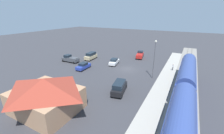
{
  "coord_description": "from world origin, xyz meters",
  "views": [
    {
      "loc": [
        -13.55,
        34.06,
        13.91
      ],
      "look_at": [
        3.1,
        2.9,
        1.0
      ],
      "focal_mm": 23.55,
      "sensor_mm": 36.0,
      "label": 1
    }
  ],
  "objects_px": {
    "pickup_charcoal": "(70,59)",
    "light_pole_near_platform": "(154,55)",
    "pickup_red": "(140,55)",
    "suv_tan": "(91,56)",
    "suv_black": "(119,87)",
    "station_building": "(46,94)",
    "sedan_white": "(114,62)",
    "sedan_blue": "(83,66)",
    "pedestrian_on_platform": "(173,67)"
  },
  "relations": [
    {
      "from": "sedan_white",
      "to": "sedan_blue",
      "type": "distance_m",
      "value": 9.01
    },
    {
      "from": "sedan_blue",
      "to": "light_pole_near_platform",
      "type": "bearing_deg",
      "value": -170.77
    },
    {
      "from": "light_pole_near_platform",
      "to": "sedan_blue",
      "type": "bearing_deg",
      "value": 9.23
    },
    {
      "from": "suv_black",
      "to": "light_pole_near_platform",
      "type": "height_order",
      "value": "light_pole_near_platform"
    },
    {
      "from": "pedestrian_on_platform",
      "to": "light_pole_near_platform",
      "type": "xyz_separation_m",
      "value": [
        3.53,
        6.59,
        4.07
      ]
    },
    {
      "from": "suv_black",
      "to": "pickup_charcoal",
      "type": "bearing_deg",
      "value": -24.65
    },
    {
      "from": "sedan_white",
      "to": "sedan_blue",
      "type": "bearing_deg",
      "value": 52.85
    },
    {
      "from": "pedestrian_on_platform",
      "to": "suv_tan",
      "type": "xyz_separation_m",
      "value": [
        24.55,
        1.18,
        -0.13
      ]
    },
    {
      "from": "station_building",
      "to": "pedestrian_on_platform",
      "type": "height_order",
      "value": "station_building"
    },
    {
      "from": "pickup_charcoal",
      "to": "pickup_red",
      "type": "bearing_deg",
      "value": -140.01
    },
    {
      "from": "station_building",
      "to": "suv_black",
      "type": "distance_m",
      "value": 12.39
    },
    {
      "from": "pickup_charcoal",
      "to": "sedan_white",
      "type": "bearing_deg",
      "value": -161.78
    },
    {
      "from": "pedestrian_on_platform",
      "to": "pickup_charcoal",
      "type": "xyz_separation_m",
      "value": [
        28.42,
        6.47,
        -0.25
      ]
    },
    {
      "from": "station_building",
      "to": "light_pole_near_platform",
      "type": "height_order",
      "value": "light_pole_near_platform"
    },
    {
      "from": "sedan_blue",
      "to": "suv_black",
      "type": "bearing_deg",
      "value": 153.93
    },
    {
      "from": "station_building",
      "to": "pedestrian_on_platform",
      "type": "distance_m",
      "value": 29.89
    },
    {
      "from": "sedan_blue",
      "to": "suv_tan",
      "type": "xyz_separation_m",
      "value": [
        3.5,
        -8.26,
        0.27
      ]
    },
    {
      "from": "pickup_charcoal",
      "to": "sedan_blue",
      "type": "height_order",
      "value": "pickup_charcoal"
    },
    {
      "from": "station_building",
      "to": "light_pole_near_platform",
      "type": "xyz_separation_m",
      "value": [
        -11.2,
        -19.38,
        2.6
      ]
    },
    {
      "from": "pedestrian_on_platform",
      "to": "pickup_red",
      "type": "xyz_separation_m",
      "value": [
        11.23,
        -7.95,
        -0.25
      ]
    },
    {
      "from": "sedan_white",
      "to": "light_pole_near_platform",
      "type": "relative_size",
      "value": 0.55
    },
    {
      "from": "pickup_charcoal",
      "to": "sedan_blue",
      "type": "bearing_deg",
      "value": 158.06
    },
    {
      "from": "sedan_white",
      "to": "pickup_red",
      "type": "relative_size",
      "value": 0.84
    },
    {
      "from": "pickup_red",
      "to": "suv_black",
      "type": "bearing_deg",
      "value": 99.09
    },
    {
      "from": "pickup_red",
      "to": "suv_tan",
      "type": "relative_size",
      "value": 1.14
    },
    {
      "from": "suv_tan",
      "to": "light_pole_near_platform",
      "type": "distance_m",
      "value": 22.11
    },
    {
      "from": "station_building",
      "to": "pickup_red",
      "type": "relative_size",
      "value": 1.76
    },
    {
      "from": "sedan_white",
      "to": "pickup_red",
      "type": "distance_m",
      "value": 11.11
    },
    {
      "from": "pickup_red",
      "to": "suv_tan",
      "type": "bearing_deg",
      "value": 34.42
    },
    {
      "from": "suv_black",
      "to": "sedan_blue",
      "type": "relative_size",
      "value": 1.14
    },
    {
      "from": "station_building",
      "to": "suv_tan",
      "type": "height_order",
      "value": "station_building"
    },
    {
      "from": "suv_tan",
      "to": "pickup_charcoal",
      "type": "bearing_deg",
      "value": 53.84
    },
    {
      "from": "pickup_charcoal",
      "to": "sedan_blue",
      "type": "distance_m",
      "value": 7.94
    },
    {
      "from": "suv_black",
      "to": "station_building",
      "type": "bearing_deg",
      "value": 53.19
    },
    {
      "from": "sedan_white",
      "to": "pickup_red",
      "type": "xyz_separation_m",
      "value": [
        -4.39,
        -10.21,
        0.15
      ]
    },
    {
      "from": "pickup_charcoal",
      "to": "light_pole_near_platform",
      "type": "distance_m",
      "value": 25.26
    },
    {
      "from": "suv_tan",
      "to": "light_pole_near_platform",
      "type": "relative_size",
      "value": 0.58
    },
    {
      "from": "sedan_blue",
      "to": "suv_tan",
      "type": "distance_m",
      "value": 8.97
    },
    {
      "from": "sedan_blue",
      "to": "light_pole_near_platform",
      "type": "height_order",
      "value": "light_pole_near_platform"
    },
    {
      "from": "suv_black",
      "to": "light_pole_near_platform",
      "type": "bearing_deg",
      "value": -111.93
    },
    {
      "from": "suv_black",
      "to": "pickup_red",
      "type": "xyz_separation_m",
      "value": [
        3.85,
        -24.08,
        -0.12
      ]
    },
    {
      "from": "station_building",
      "to": "pickup_charcoal",
      "type": "distance_m",
      "value": 23.88
    },
    {
      "from": "station_building",
      "to": "pickup_red",
      "type": "distance_m",
      "value": 34.14
    },
    {
      "from": "pickup_charcoal",
      "to": "suv_tan",
      "type": "height_order",
      "value": "suv_tan"
    },
    {
      "from": "sedan_blue",
      "to": "light_pole_near_platform",
      "type": "distance_m",
      "value": 18.31
    },
    {
      "from": "sedan_white",
      "to": "suv_black",
      "type": "relative_size",
      "value": 0.92
    },
    {
      "from": "sedan_white",
      "to": "light_pole_near_platform",
      "type": "height_order",
      "value": "light_pole_near_platform"
    },
    {
      "from": "pickup_red",
      "to": "suv_tan",
      "type": "height_order",
      "value": "suv_tan"
    },
    {
      "from": "suv_tan",
      "to": "light_pole_near_platform",
      "type": "height_order",
      "value": "light_pole_near_platform"
    },
    {
      "from": "suv_tan",
      "to": "sedan_blue",
      "type": "bearing_deg",
      "value": 112.95
    }
  ]
}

